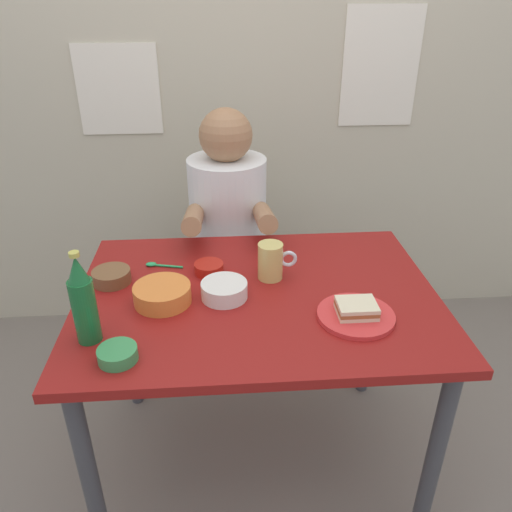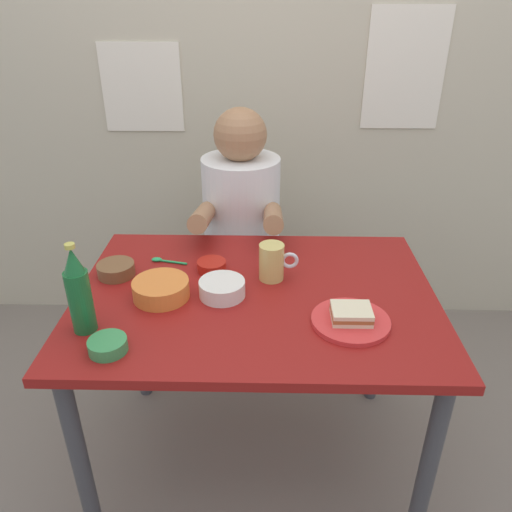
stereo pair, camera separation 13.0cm
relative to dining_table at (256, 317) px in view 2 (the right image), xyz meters
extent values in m
plane|color=slate|center=(0.00, 0.00, -0.65)|extent=(6.00, 6.00, 0.00)
cube|color=#BCB299|center=(0.00, 1.05, 0.65)|extent=(4.40, 0.08, 2.60)
cube|color=silver|center=(-0.53, 1.01, 0.53)|extent=(0.36, 0.01, 0.38)
cube|color=silver|center=(0.63, 1.01, 0.61)|extent=(0.34, 0.01, 0.51)
cube|color=maroon|center=(0.00, 0.00, 0.08)|extent=(1.10, 0.80, 0.03)
cylinder|color=#3F3F44|center=(-0.49, -0.34, -0.29)|extent=(0.05, 0.05, 0.71)
cylinder|color=#3F3F44|center=(0.49, -0.34, -0.29)|extent=(0.05, 0.05, 0.71)
cylinder|color=#3F3F44|center=(-0.49, 0.34, -0.29)|extent=(0.05, 0.05, 0.71)
cylinder|color=#3F3F44|center=(0.49, 0.34, -0.29)|extent=(0.05, 0.05, 0.71)
cylinder|color=#4C4C51|center=(-0.07, 0.63, -0.44)|extent=(0.08, 0.08, 0.41)
cylinder|color=maroon|center=(-0.07, 0.63, -0.22)|extent=(0.34, 0.34, 0.04)
cylinder|color=white|center=(-0.07, 0.63, 0.06)|extent=(0.32, 0.32, 0.52)
sphere|color=#A0704C|center=(-0.07, 0.63, 0.42)|extent=(0.21, 0.21, 0.21)
cylinder|color=#A0704C|center=(-0.20, 0.38, 0.18)|extent=(0.07, 0.31, 0.14)
cylinder|color=#A0704C|center=(0.06, 0.38, 0.18)|extent=(0.07, 0.31, 0.14)
cylinder|color=red|center=(0.27, -0.15, 0.10)|extent=(0.22, 0.22, 0.01)
cube|color=beige|center=(0.27, -0.15, 0.11)|extent=(0.11, 0.09, 0.01)
cube|color=#9E592D|center=(0.27, -0.15, 0.13)|extent=(0.11, 0.09, 0.01)
cube|color=beige|center=(0.27, -0.15, 0.14)|extent=(0.11, 0.09, 0.01)
cylinder|color=#D1BC66|center=(0.05, 0.09, 0.15)|extent=(0.08, 0.08, 0.12)
torus|color=silver|center=(0.11, 0.09, 0.16)|extent=(0.06, 0.01, 0.06)
cylinder|color=#19602D|center=(-0.46, -0.20, 0.18)|extent=(0.06, 0.06, 0.18)
cone|color=#19602D|center=(-0.46, -0.20, 0.31)|extent=(0.05, 0.05, 0.07)
cylinder|color=#BFB74C|center=(-0.46, -0.20, 0.35)|extent=(0.03, 0.03, 0.01)
cylinder|color=orange|center=(-0.28, -0.03, 0.12)|extent=(0.17, 0.17, 0.05)
cylinder|color=#B25B2D|center=(-0.28, -0.03, 0.13)|extent=(0.14, 0.14, 0.02)
cylinder|color=brown|center=(-0.46, 0.09, 0.11)|extent=(0.12, 0.12, 0.04)
cylinder|color=brown|center=(-0.46, 0.09, 0.12)|extent=(0.10, 0.10, 0.02)
cylinder|color=silver|center=(-0.10, -0.02, 0.12)|extent=(0.14, 0.14, 0.05)
cylinder|color=tan|center=(-0.10, -0.02, 0.13)|extent=(0.11, 0.11, 0.02)
cylinder|color=#388C4C|center=(-0.37, -0.29, 0.11)|extent=(0.10, 0.10, 0.03)
cylinder|color=#5B643A|center=(-0.37, -0.29, 0.12)|extent=(0.08, 0.08, 0.02)
cylinder|color=#B21E14|center=(-0.15, 0.13, 0.11)|extent=(0.10, 0.10, 0.03)
cylinder|color=maroon|center=(-0.15, 0.13, 0.12)|extent=(0.08, 0.08, 0.02)
cylinder|color=#26A559|center=(-0.29, 0.18, 0.10)|extent=(0.11, 0.03, 0.01)
ellipsoid|color=#26A559|center=(-0.34, 0.19, 0.10)|extent=(0.04, 0.02, 0.01)
camera|label=1|loc=(-0.10, -1.29, 0.91)|focal=34.78mm
camera|label=2|loc=(0.03, -1.29, 0.91)|focal=34.78mm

